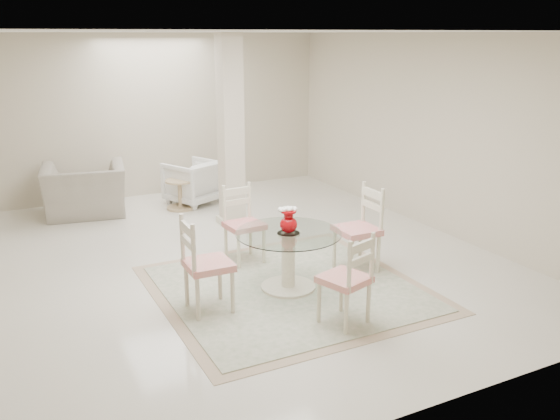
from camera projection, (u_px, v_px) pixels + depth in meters
name	position (u px, v px, depth m)	size (l,w,h in m)	color
ground	(235.00, 258.00, 7.37)	(7.00, 7.00, 0.00)	silver
room_shell	(232.00, 108.00, 6.84)	(6.02, 7.02, 2.71)	beige
column	(231.00, 132.00, 8.31)	(0.30, 0.30, 2.70)	beige
area_rug	(288.00, 288.00, 6.47)	(2.77, 2.77, 0.02)	tan
dining_table	(288.00, 261.00, 6.38)	(1.13, 1.13, 0.65)	#FBECCF
red_vase	(288.00, 220.00, 6.25)	(0.22, 0.19, 0.29)	#AF050B
dining_chair_east	(362.00, 222.00, 6.83)	(0.45, 0.45, 1.12)	#ECE5C2
dining_chair_north	(242.00, 218.00, 7.13)	(0.44, 0.45, 1.04)	#F1E9C6
dining_chair_west	(201.00, 258.00, 5.78)	(0.45, 0.45, 1.10)	beige
dining_chair_south	(350.00, 273.00, 5.51)	(0.51, 0.51, 1.02)	beige
recliner_taupe	(85.00, 190.00, 9.02)	(1.20, 1.05, 0.78)	gray
armchair_white	(193.00, 182.00, 9.68)	(0.75, 0.78, 0.71)	white
side_table	(180.00, 196.00, 9.38)	(0.45, 0.45, 0.47)	tan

